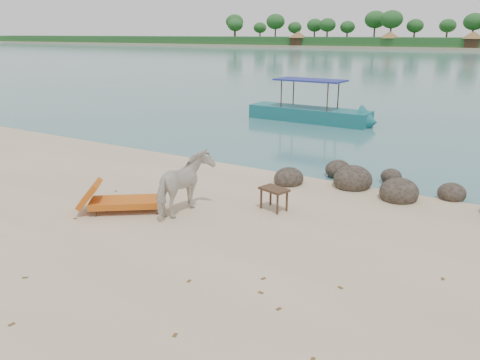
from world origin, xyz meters
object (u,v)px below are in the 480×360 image
at_px(cow, 185,186).
at_px(boat_near, 310,86).
at_px(boulders, 371,185).
at_px(lounge_chair, 127,199).
at_px(side_table, 274,200).

xyz_separation_m(cow, boat_near, (-2.56, 13.61, 0.97)).
distance_m(boulders, boat_near, 11.27).
xyz_separation_m(boulders, cow, (-3.39, -4.16, 0.57)).
bearing_deg(lounge_chair, side_table, -4.34).
relative_size(boulders, boat_near, 0.88).
distance_m(cow, lounge_chair, 1.51).
relative_size(cow, lounge_chair, 0.77).
bearing_deg(lounge_chair, cow, -10.76).
distance_m(cow, side_table, 2.24).
distance_m(boulders, side_table, 3.29).
distance_m(cow, boat_near, 13.89).
bearing_deg(side_table, boat_near, 126.11).
xyz_separation_m(cow, side_table, (1.77, 1.31, -0.45)).
relative_size(side_table, lounge_chair, 0.31).
height_order(side_table, lounge_chair, lounge_chair).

